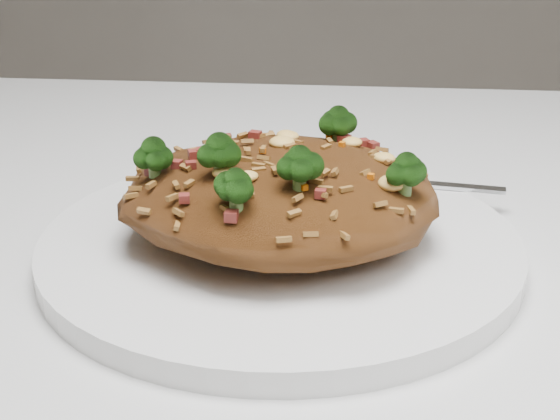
% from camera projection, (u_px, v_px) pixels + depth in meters
% --- Properties ---
extents(dining_table, '(1.20, 0.80, 0.75)m').
position_uv_depth(dining_table, '(121.00, 362.00, 0.52)').
color(dining_table, silver).
rests_on(dining_table, ground).
extents(plate, '(0.28, 0.28, 0.01)m').
position_uv_depth(plate, '(280.00, 244.00, 0.46)').
color(plate, white).
rests_on(plate, dining_table).
extents(fried_rice, '(0.18, 0.16, 0.07)m').
position_uv_depth(fried_rice, '(280.00, 183.00, 0.44)').
color(fried_rice, brown).
rests_on(fried_rice, plate).
extents(fork, '(0.16, 0.04, 0.00)m').
position_uv_depth(fork, '(394.00, 182.00, 0.53)').
color(fork, silver).
rests_on(fork, plate).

